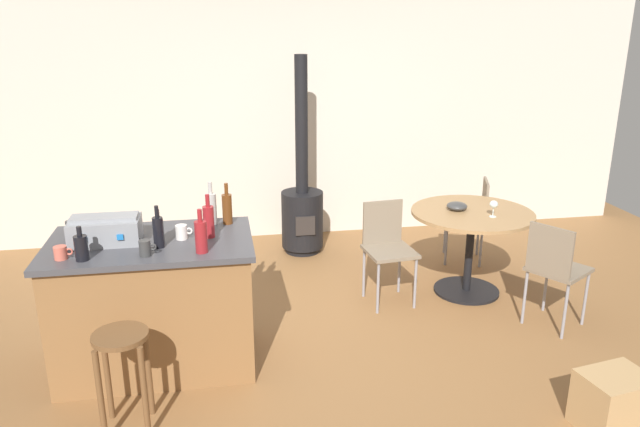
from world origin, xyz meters
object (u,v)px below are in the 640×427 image
Objects in this scene: wine_glass at (494,205)px; serving_bowl at (457,206)px; bottle_2 at (201,236)px; cardboard_box at (613,402)px; wood_stove at (302,207)px; toolbox at (105,230)px; wooden_stool at (123,360)px; folding_chair_near at (555,266)px; cup_1 at (72,227)px; cup_3 at (182,232)px; bottle_1 at (159,230)px; folding_chair_far at (472,214)px; cup_2 at (145,248)px; bottle_3 at (209,221)px; folding_chair_left at (387,244)px; kitchen_island at (155,303)px; bottle_4 at (158,231)px; bottle_6 at (81,247)px; cup_0 at (61,253)px; bottle_0 at (211,208)px; bottle_5 at (227,208)px.

serving_bowl is (-0.23, 0.24, -0.07)m from wine_glass.
bottle_2 is 2.72m from cardboard_box.
toolbox is at bearing -128.86° from wood_stove.
bottle_2 is (0.48, 0.45, 0.58)m from wooden_stool.
folding_chair_near is 3.63m from cup_1.
cup_1 is 0.80m from cup_3.
serving_bowl is at bearing 133.44° from wine_glass.
bottle_1 is at bearing -162.74° from cup_3.
folding_chair_far is 3.33m from bottle_1.
wood_stove is 2.07m from wine_glass.
cup_2 is at bearing -106.20° from bottle_1.
cup_2 is (0.13, 0.45, 0.52)m from wooden_stool.
folding_chair_left is at bearing 26.00° from bottle_3.
folding_chair_far is (2.99, 1.47, 0.03)m from kitchen_island.
bottle_4 reaches higher than wine_glass.
wine_glass is (2.77, 0.86, -0.11)m from cup_2.
cup_1 is at bearing 176.21° from folding_chair_near.
kitchen_island is 9.61× the size of wine_glass.
bottle_6 reaches higher than wooden_stool.
cup_3 is at bearing 17.26° from bottle_1.
folding_chair_far is at bearing -18.51° from wood_stove.
cup_0 is (-0.13, 0.04, -0.04)m from bottle_6.
bottle_6 is (-0.78, -0.29, -0.03)m from bottle_3.
wooden_stool is 1.31m from bottle_0.
cup_1 is 3.34m from wine_glass.
cup_3 is at bearing -1.36° from toolbox.
bottle_2 is at bearing -153.49° from serving_bowl.
wood_stove is at bearing 113.39° from folding_chair_left.
bottle_3 reaches higher than cup_3.
bottle_5 is 2.83× the size of cup_2.
bottle_4 is at bearing -135.62° from cup_3.
folding_chair_near is 4.91× the size of serving_bowl.
cup_2 is (-0.07, -0.24, -0.04)m from bottle_1.
wooden_stool is 1.18m from cup_1.
kitchen_island is at bearing -144.60° from bottle_0.
bottle_6 is at bearing -179.28° from bottle_2.
cup_1 is (-0.62, 0.38, -0.06)m from bottle_4.
folding_chair_near is at bearing -6.16° from bottle_5.
bottle_5 is at bearing 31.84° from bottle_6.
wood_stove is 17.53× the size of cup_0.
kitchen_island is 4.37× the size of bottle_0.
bottle_2 is (-1.54, -1.01, 0.53)m from folding_chair_left.
bottle_2 is 2.48× the size of cup_0.
cup_2 reaches higher than cup_1.
bottle_0 reaches higher than bottle_6.
folding_chair_near is at bearing 5.43° from cup_2.
folding_chair_near is 3.09m from cup_2.
cup_1 is (-2.44, -0.49, 0.46)m from folding_chair_left.
wooden_stool is at bearing -117.92° from bottle_0.
bottle_0 is at bearing -163.55° from folding_chair_left.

